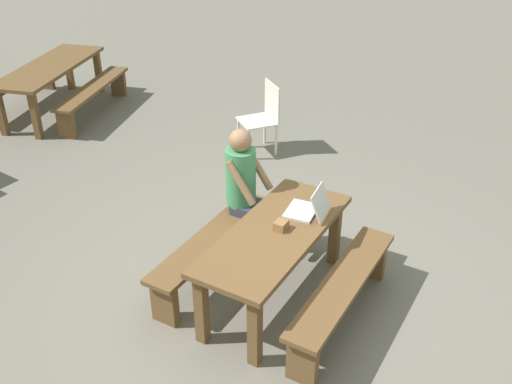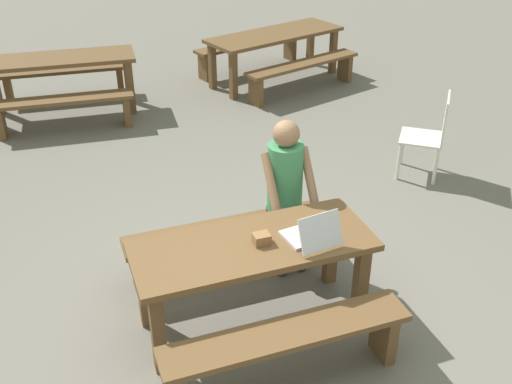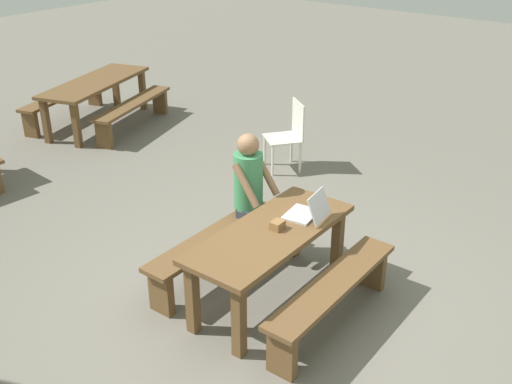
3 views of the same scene
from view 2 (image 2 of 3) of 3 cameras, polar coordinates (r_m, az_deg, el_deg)
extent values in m
plane|color=slate|center=(4.71, -0.29, -11.93)|extent=(30.00, 30.00, 0.00)
cube|color=brown|center=(4.28, -0.31, -5.03)|extent=(1.71, 0.69, 0.05)
cube|color=brown|center=(4.17, -9.18, -12.87)|extent=(0.09, 0.09, 0.67)
cube|color=brown|center=(4.58, 9.80, -8.43)|extent=(0.09, 0.09, 0.67)
cube|color=brown|center=(4.55, -10.49, -8.85)|extent=(0.09, 0.09, 0.67)
cube|color=brown|center=(4.92, 7.06, -5.13)|extent=(0.09, 0.09, 0.67)
cube|color=brown|center=(3.98, 2.92, -13.16)|extent=(1.67, 0.30, 0.05)
cube|color=brown|center=(4.40, 11.92, -12.80)|extent=(0.08, 0.24, 0.40)
cube|color=brown|center=(4.93, -2.84, -3.51)|extent=(1.67, 0.30, 0.05)
cube|color=brown|center=(4.94, -10.98, -7.23)|extent=(0.08, 0.24, 0.40)
cube|color=brown|center=(5.28, 4.86, -4.03)|extent=(0.08, 0.24, 0.40)
cube|color=silver|center=(4.34, 4.77, -4.05)|extent=(0.35, 0.29, 0.02)
cube|color=silver|center=(4.15, 6.09, -3.76)|extent=(0.33, 0.14, 0.24)
cube|color=#0F1933|center=(4.15, 6.04, -3.69)|extent=(0.30, 0.12, 0.22)
cube|color=olive|center=(4.24, 0.52, -4.41)|extent=(0.12, 0.10, 0.08)
cylinder|color=#333847|center=(5.03, 2.42, -5.59)|extent=(0.10, 0.10, 0.45)
cylinder|color=#333847|center=(5.09, 4.30, -5.18)|extent=(0.10, 0.10, 0.45)
cube|color=#333847|center=(4.98, 3.05, -2.34)|extent=(0.28, 0.28, 0.12)
cylinder|color=#3F8C59|center=(4.88, 2.74, 1.42)|extent=(0.29, 0.29, 0.57)
cylinder|color=#936B4C|center=(4.73, 1.38, 0.99)|extent=(0.07, 0.32, 0.41)
cylinder|color=#936B4C|center=(4.84, 5.00, 1.63)|extent=(0.07, 0.32, 0.41)
sphere|color=#936B4C|center=(4.71, 2.86, 5.49)|extent=(0.21, 0.21, 0.21)
cube|color=silver|center=(6.70, 15.27, 4.95)|extent=(0.62, 0.62, 0.02)
cube|color=silver|center=(6.60, 17.37, 6.62)|extent=(0.28, 0.36, 0.48)
cylinder|color=silver|center=(6.97, 13.60, 4.16)|extent=(0.04, 0.04, 0.42)
cylinder|color=silver|center=(6.62, 13.27, 2.81)|extent=(0.04, 0.04, 0.42)
cylinder|color=silver|center=(6.96, 16.69, 3.69)|extent=(0.04, 0.04, 0.42)
cylinder|color=silver|center=(6.62, 16.52, 2.31)|extent=(0.04, 0.04, 0.42)
cube|color=brown|center=(8.34, -18.06, 11.79)|extent=(1.95, 0.82, 0.05)
cube|color=brown|center=(8.24, -11.71, 9.57)|extent=(0.10, 0.10, 0.72)
cube|color=brown|center=(8.67, -11.98, 10.58)|extent=(0.10, 0.10, 0.72)
cube|color=brown|center=(7.89, -17.72, 8.25)|extent=(1.73, 0.44, 0.05)
cube|color=brown|center=(8.05, -22.84, 6.04)|extent=(0.10, 0.25, 0.39)
cube|color=brown|center=(7.96, -12.05, 7.54)|extent=(0.10, 0.25, 0.39)
cube|color=brown|center=(8.99, -17.68, 10.86)|extent=(1.73, 0.44, 0.05)
cube|color=brown|center=(9.13, -22.22, 8.87)|extent=(0.10, 0.25, 0.39)
cube|color=brown|center=(9.06, -12.66, 10.22)|extent=(0.10, 0.25, 0.39)
cube|color=brown|center=(9.22, 1.81, 14.56)|extent=(2.21, 1.31, 0.05)
cube|color=brown|center=(8.58, -2.14, 10.84)|extent=(0.11, 0.11, 0.67)
cube|color=brown|center=(9.73, 7.25, 12.96)|extent=(0.11, 0.11, 0.67)
cube|color=brown|center=(9.00, -4.13, 11.70)|extent=(0.11, 0.11, 0.67)
cube|color=brown|center=(10.10, 5.13, 13.71)|extent=(0.11, 0.11, 0.67)
cube|color=brown|center=(8.82, 4.46, 11.91)|extent=(1.89, 0.83, 0.05)
cube|color=brown|center=(8.39, -0.01, 9.43)|extent=(0.15, 0.25, 0.40)
cube|color=brown|center=(9.44, 8.35, 11.49)|extent=(0.15, 0.25, 0.40)
cube|color=brown|center=(9.79, -0.65, 13.82)|extent=(1.89, 0.83, 0.05)
cube|color=brown|center=(9.40, -4.86, 11.61)|extent=(0.15, 0.25, 0.40)
cube|color=brown|center=(10.35, 3.21, 13.39)|extent=(0.15, 0.25, 0.40)
camera|label=1|loc=(2.83, -85.41, 11.15)|focal=41.27mm
camera|label=3|loc=(2.59, -96.21, 0.57)|focal=42.25mm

